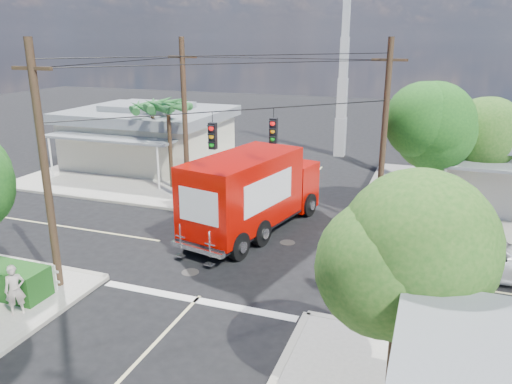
% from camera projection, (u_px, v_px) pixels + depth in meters
% --- Properties ---
extents(ground, '(120.00, 120.00, 0.00)m').
position_uv_depth(ground, '(240.00, 253.00, 21.66)').
color(ground, black).
rests_on(ground, ground).
extents(sidewalk_ne, '(14.12, 14.12, 0.14)m').
position_uv_depth(sidewalk_ne, '(493.00, 204.00, 27.87)').
color(sidewalk_ne, '#9B968C').
rests_on(sidewalk_ne, ground).
extents(sidewalk_nw, '(14.12, 14.12, 0.14)m').
position_uv_depth(sidewalk_nw, '(153.00, 170.00, 34.94)').
color(sidewalk_nw, '#9B968C').
rests_on(sidewalk_nw, ground).
extents(road_markings, '(32.00, 32.00, 0.01)m').
position_uv_depth(road_markings, '(227.00, 267.00, 20.33)').
color(road_markings, beige).
rests_on(road_markings, ground).
extents(building_nw, '(10.80, 10.20, 4.30)m').
position_uv_depth(building_nw, '(149.00, 135.00, 36.08)').
color(building_nw, beige).
rests_on(building_nw, sidewalk_nw).
extents(radio_tower, '(0.80, 0.80, 17.00)m').
position_uv_depth(radio_tower, '(343.00, 83.00, 37.77)').
color(radio_tower, silver).
rests_on(radio_tower, ground).
extents(tree_ne_front, '(4.21, 4.14, 6.66)m').
position_uv_depth(tree_ne_front, '(430.00, 129.00, 23.96)').
color(tree_ne_front, '#422D1C').
rests_on(tree_ne_front, sidewalk_ne).
extents(tree_ne_back, '(3.77, 3.66, 5.82)m').
position_uv_depth(tree_ne_back, '(484.00, 136.00, 25.27)').
color(tree_ne_back, '#422D1C').
rests_on(tree_ne_back, sidewalk_ne).
extents(tree_se, '(3.67, 3.54, 5.62)m').
position_uv_depth(tree_se, '(403.00, 258.00, 11.67)').
color(tree_se, '#422D1C').
rests_on(tree_se, sidewalk_se).
extents(palm_nw_front, '(3.01, 3.08, 5.59)m').
position_uv_depth(palm_nw_front, '(168.00, 107.00, 29.32)').
color(palm_nw_front, '#422D1C').
rests_on(palm_nw_front, sidewalk_nw).
extents(palm_nw_back, '(3.01, 3.08, 5.19)m').
position_uv_depth(palm_nw_back, '(152.00, 108.00, 31.43)').
color(palm_nw_back, '#422D1C').
rests_on(palm_nw_back, sidewalk_nw).
extents(utility_poles, '(12.00, 10.68, 9.00)m').
position_uv_depth(utility_poles, '(220.00, 138.00, 22.22)').
color(utility_poles, '#473321').
rests_on(utility_poles, ground).
extents(vending_boxes, '(1.90, 0.50, 1.10)m').
position_uv_depth(vending_boxes, '(407.00, 210.00, 24.90)').
color(vending_boxes, '#B8180E').
rests_on(vending_boxes, sidewalk_ne).
extents(delivery_truck, '(4.54, 9.29, 3.87)m').
position_uv_depth(delivery_truck, '(253.00, 192.00, 23.55)').
color(delivery_truck, black).
rests_on(delivery_truck, ground).
extents(parked_car, '(5.43, 2.74, 1.47)m').
position_uv_depth(parked_car, '(493.00, 258.00, 19.46)').
color(parked_car, silver).
rests_on(parked_car, ground).
extents(pedestrian, '(0.75, 0.74, 1.74)m').
position_uv_depth(pedestrian, '(15.00, 290.00, 16.43)').
color(pedestrian, '#BCADA1').
rests_on(pedestrian, sidewalk_sw).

